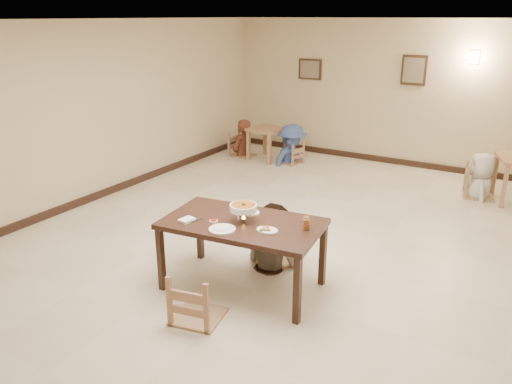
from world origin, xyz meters
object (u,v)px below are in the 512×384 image
Objects in this scene: chair_far at (276,225)px; drink_glass at (306,223)px; main_table at (242,228)px; bg_chair_rl at (483,167)px; bg_diner_b at (292,124)px; bg_chair_lr at (292,143)px; main_diner at (273,204)px; curry_warmer at (243,208)px; bg_table_left at (267,134)px; bg_chair_ll at (242,134)px; bg_diner_c at (485,153)px; chair_near at (197,273)px; bg_diner_a at (242,119)px.

chair_far is 6.66× the size of drink_glass.
bg_chair_rl reaches higher than main_table.
bg_chair_lr is at bearing -167.90° from bg_diner_b.
chair_far is 0.34m from main_diner.
curry_warmer reaches higher than chair_far.
bg_chair_ll is at bearing -173.25° from bg_table_left.
chair_far is 4.47m from bg_diner_c.
curry_warmer reaches higher than drink_glass.
bg_chair_ll reaches higher than drink_glass.
chair_near is 0.99× the size of bg_chair_rl.
main_diner is 1.06× the size of bg_diner_c.
chair_far is 2.95× the size of curry_warmer.
drink_glass is 0.14× the size of bg_chair_rl.
bg_chair_lr is at bearing 118.59° from drink_glass.
curry_warmer is at bearing -146.86° from bg_diner_b.
bg_diner_a reaches higher than chair_near.
bg_diner_a is at bearing -72.03° from bg_chair_lr.
bg_table_left is 0.51× the size of bg_diner_c.
drink_glass is 5.50m from bg_chair_lr.
bg_table_left is 0.67m from bg_diner_b.
curry_warmer is 0.22× the size of bg_diner_c.
drink_glass is at bearing 162.99° from main_diner.
curry_warmer is 5.83m from bg_chair_ll.
bg_diner_b reaches higher than drink_glass.
main_table is 5.82m from bg_chair_ll.
bg_chair_rl is (1.92, 4.78, -0.46)m from curry_warmer.
main_diner is at bearing -143.75° from bg_diner_b.
chair_near is 0.63× the size of bg_diner_a.
bg_chair_rl is at bearing -121.05° from chair_near.
bg_chair_ll is at bearing 115.82° from main_table.
bg_diner_a is at bearing 148.72° from chair_far.
bg_diner_b is at bearing -165.36° from bg_chair_lr.
bg_chair_lr is 1.29m from bg_diner_a.
curry_warmer is at bearing -63.08° from bg_table_left.
bg_diner_b is at bearing 95.84° from bg_diner_a.
bg_diner_c reaches higher than chair_near.
curry_warmer is 0.21× the size of bg_diner_a.
bg_chair_ll is at bearing 148.72° from chair_far.
bg_diner_b is at bearing -110.22° from bg_diner_c.
main_diner is 5.29m from bg_chair_ll.
curry_warmer reaches higher than bg_table_left.
bg_chair_lr is 0.52× the size of bg_diner_b.
bg_chair_rl is at bearing -90.71° from bg_chair_ll.
chair_near is 1.33× the size of bg_table_left.
bg_diner_a is at bearing 122.63° from curry_warmer.
main_table is at bearing -166.84° from drink_glass.
chair_near reaches higher than chair_far.
drink_glass is (0.69, -0.59, 0.40)m from chair_far.
bg_chair_lr is at bearing -86.09° from bg_chair_ll.
bg_diner_a is 1.06× the size of bg_diner_c.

